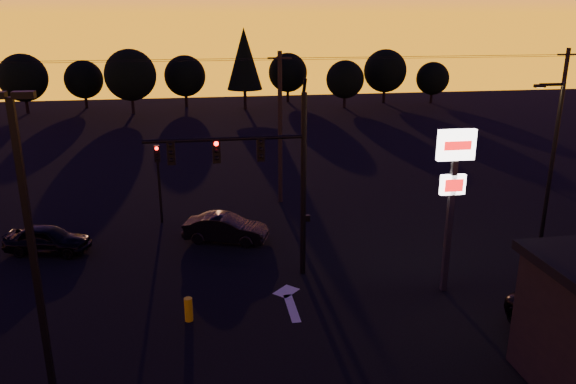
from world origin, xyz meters
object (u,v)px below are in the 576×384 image
(car_mid, at_px, (226,228))
(secondary_signal, at_px, (158,173))
(pylon_sign, at_px, (453,177))
(bollard, at_px, (189,309))
(parking_lot_light, at_px, (30,233))
(traffic_signal_mast, at_px, (266,168))
(car_left, at_px, (48,239))
(streetlight, at_px, (551,157))

(car_mid, bearing_deg, secondary_signal, 64.97)
(pylon_sign, xyz_separation_m, bollard, (-10.47, -0.78, -4.45))
(parking_lot_light, relative_size, car_mid, 2.18)
(bollard, bearing_deg, traffic_signal_mast, 44.17)
(traffic_signal_mast, height_order, bollard, traffic_signal_mast)
(pylon_sign, bearing_deg, car_left, 158.67)
(streetlight, height_order, car_mid, streetlight)
(traffic_signal_mast, relative_size, bollard, 9.20)
(traffic_signal_mast, bearing_deg, car_left, 157.31)
(traffic_signal_mast, distance_m, streetlight, 14.10)
(traffic_signal_mast, xyz_separation_m, secondary_signal, (-4.90, 7.49, -2.07))
(secondary_signal, distance_m, bollard, 11.14)
(secondary_signal, bearing_deg, car_left, -147.73)
(pylon_sign, distance_m, car_mid, 11.75)
(pylon_sign, relative_size, car_mid, 1.62)
(bollard, distance_m, car_left, 10.06)
(pylon_sign, height_order, bollard, pylon_sign)
(pylon_sign, relative_size, streetlight, 0.85)
(car_mid, bearing_deg, car_left, 109.29)
(parking_lot_light, xyz_separation_m, car_left, (-2.69, 11.21, -4.59))
(secondary_signal, distance_m, streetlight, 19.89)
(traffic_signal_mast, distance_m, pylon_sign, 7.52)
(secondary_signal, xyz_separation_m, car_mid, (3.35, -3.25, -2.17))
(parking_lot_light, height_order, bollard, parking_lot_light)
(parking_lot_light, height_order, streetlight, parking_lot_light)
(traffic_signal_mast, distance_m, bollard, 6.49)
(secondary_signal, height_order, bollard, secondary_signal)
(streetlight, height_order, car_left, streetlight)
(parking_lot_light, bearing_deg, car_mid, 62.51)
(traffic_signal_mast, xyz_separation_m, car_mid, (-1.55, 4.24, -4.25))
(traffic_signal_mast, relative_size, parking_lot_light, 0.94)
(parking_lot_light, bearing_deg, car_left, 103.47)
(secondary_signal, relative_size, pylon_sign, 0.64)
(parking_lot_light, distance_m, bollard, 7.29)
(streetlight, distance_m, car_mid, 16.23)
(secondary_signal, height_order, streetlight, streetlight)
(secondary_signal, relative_size, bollard, 4.66)
(traffic_signal_mast, relative_size, streetlight, 1.07)
(traffic_signal_mast, height_order, car_mid, traffic_signal_mast)
(streetlight, bearing_deg, traffic_signal_mast, -173.86)
(pylon_sign, bearing_deg, streetlight, 30.08)
(secondary_signal, bearing_deg, parking_lot_light, -99.79)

